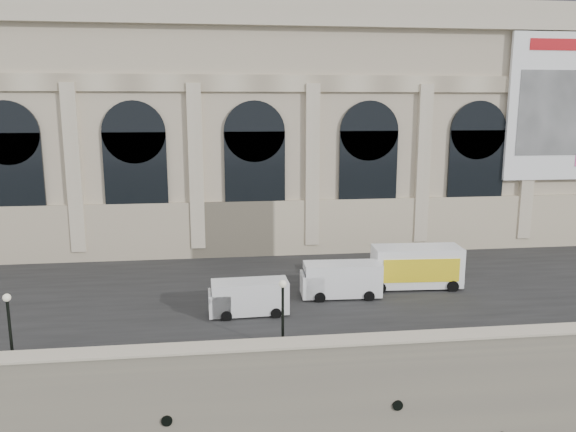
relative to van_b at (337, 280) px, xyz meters
name	(u,v)px	position (x,y,z in m)	size (l,w,h in m)	color
quay	(283,250)	(-0.91, 24.59, -4.25)	(160.00, 70.00, 6.00)	gray
street	(315,282)	(-0.91, 3.59, -1.22)	(160.00, 24.00, 0.06)	#2D2D2D
parapet	(359,349)	(-0.91, -9.81, -0.63)	(160.00, 1.40, 1.21)	gray
museum	(228,100)	(-6.89, 20.45, 12.47)	(69.00, 18.70, 29.10)	#BEAF92
van_b	(337,280)	(0.00, 0.00, 0.00)	(5.59, 2.48, 2.45)	white
van_c	(245,298)	(-6.55, -2.57, -0.11)	(5.10, 2.23, 2.24)	silver
box_truck	(411,267)	(5.77, 1.42, 0.29)	(7.75, 3.07, 3.07)	white
lamp_left	(10,331)	(-18.68, -8.46, 0.71)	(0.40, 0.40, 3.95)	black
lamp_right	(283,316)	(-4.77, -8.19, 0.75)	(0.41, 0.41, 4.03)	black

